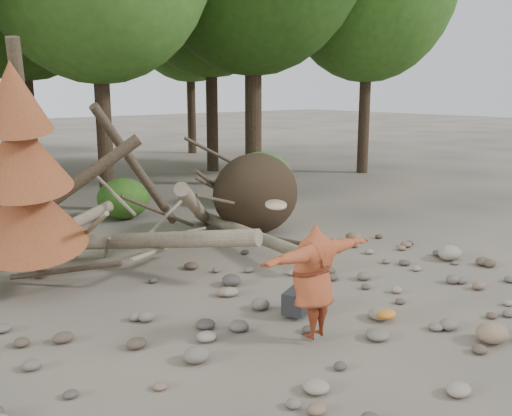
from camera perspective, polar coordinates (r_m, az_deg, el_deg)
ground at (r=9.40m, az=4.43°, el=-10.12°), size 120.00×120.00×0.00m
deadfall_pile at (r=13.49m, az=-1.76°, el=0.97°), size 8.55×5.24×3.30m
dead_conifer at (r=10.17m, az=-22.18°, el=3.07°), size 2.06×2.16×4.35m
bush_mid at (r=15.92m, az=-13.14°, el=0.93°), size 1.40×1.40×1.12m
bush_right at (r=17.48m, az=0.44°, el=3.02°), size 2.00×2.00×1.60m
frisbee_thrower at (r=8.02m, az=5.76°, el=-7.31°), size 1.99×0.59×2.09m
backpack at (r=9.14m, az=4.17°, el=-9.62°), size 0.61×0.53×0.34m
cloth_green at (r=9.31m, az=4.48°, el=-9.88°), size 0.38×0.31×0.14m
cloth_orange at (r=9.16m, az=12.79°, el=-10.59°), size 0.35×0.29×0.13m
boulder_front_right at (r=8.87m, az=22.55°, el=-11.45°), size 0.47×0.43×0.28m
boulder_mid_right at (r=12.55m, az=18.80°, el=-4.27°), size 0.51×0.46×0.31m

